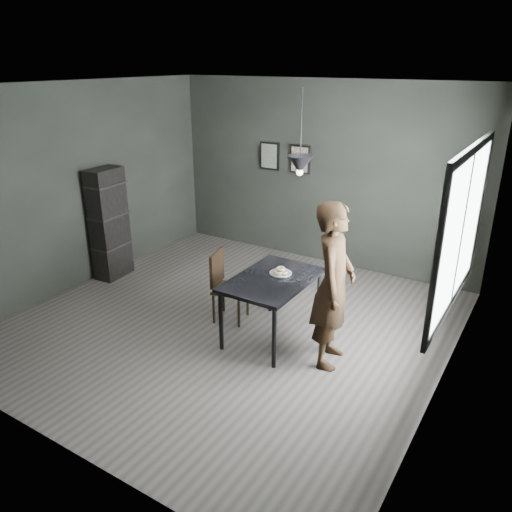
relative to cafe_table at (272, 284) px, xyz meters
The scene contains 13 objects.
ground 0.90m from the cafe_table, behind, with size 5.00×5.00×0.00m, color #3A3632.
back_wall 2.67m from the cafe_table, 103.50° to the left, with size 5.00×0.10×2.80m, color black.
ceiling 2.21m from the cafe_table, behind, with size 5.00×5.00×0.02m.
window_assembly 2.10m from the cafe_table, ahead, with size 0.04×1.96×1.56m.
cafe_table is the anchor object (origin of this frame).
white_plate 0.17m from the cafe_table, 80.48° to the left, with size 0.23×0.23×0.01m, color white.
donut_pile 0.19m from the cafe_table, 80.48° to the left, with size 0.19×0.19×0.08m.
woman 0.82m from the cafe_table, ahead, with size 0.65×0.43×1.79m, color black.
wood_chair 0.75m from the cafe_table, behind, with size 0.46×0.46×0.89m.
shelf_unit 2.94m from the cafe_table, behind, with size 0.31×0.54×1.63m, color black.
pendant_lamp 1.41m from the cafe_table, 21.80° to the left, with size 0.28×0.28×0.86m.
framed_print_left 3.03m from the cafe_table, 121.30° to the left, with size 0.34×0.04×0.44m.
framed_print_right 2.80m from the cafe_table, 111.06° to the left, with size 0.34×0.04×0.44m.
Camera 1 is at (3.16, -4.46, 3.07)m, focal length 35.00 mm.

